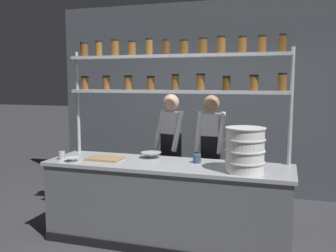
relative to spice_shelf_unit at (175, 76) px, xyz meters
The scene contains 12 objects.
ground_plane 1.91m from the spice_shelf_unit, 90.30° to the right, with size 40.00×40.00×0.00m, color #3D3D42.
back_wall 1.87m from the spice_shelf_unit, 90.05° to the left, with size 5.16×0.12×3.10m, color #4C5156.
prep_counter 1.46m from the spice_shelf_unit, 90.30° to the right, with size 2.76×0.76×0.92m.
spice_shelf_unit is the anchor object (origin of this frame).
chef_left 1.04m from the spice_shelf_unit, 113.31° to the left, with size 0.42×0.35×1.66m.
chef_center 1.08m from the spice_shelf_unit, 50.85° to the left, with size 0.37×0.30×1.66m.
container_stack 1.24m from the spice_shelf_unit, 28.96° to the right, with size 0.40×0.40×0.45m.
cutting_board 1.26m from the spice_shelf_unit, 153.69° to the right, with size 0.40×0.26×0.02m.
prep_bowl_near_left 1.53m from the spice_shelf_unit, 152.34° to the right, with size 0.16×0.16×0.04m.
prep_bowl_center_front 0.98m from the spice_shelf_unit, 157.75° to the right, with size 0.25×0.25×0.07m.
serving_cup_front 0.99m from the spice_shelf_unit, 33.43° to the right, with size 0.09×0.09×0.09m.
serving_cup_by_board 1.62m from the spice_shelf_unit, 157.54° to the right, with size 0.07×0.07×0.10m.
Camera 1 is at (1.25, -3.89, 1.83)m, focal length 40.00 mm.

